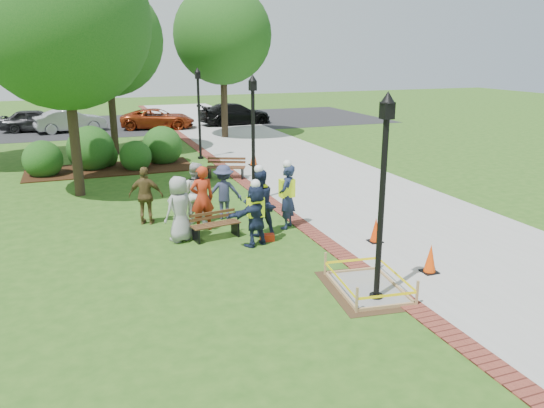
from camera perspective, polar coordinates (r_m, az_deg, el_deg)
name	(u,v)px	position (r m, az deg, el deg)	size (l,w,h in m)	color
ground	(270,256)	(13.41, -0.21, -5.66)	(100.00, 100.00, 0.00)	#285116
sidewalk	(297,165)	(24.11, 2.70, 4.23)	(6.00, 60.00, 0.02)	#9E9E99
brick_edging	(228,170)	(23.05, -4.76, 3.65)	(0.50, 60.00, 0.03)	maroon
mulch_bed	(111,169)	(24.23, -16.98, 3.62)	(7.00, 3.00, 0.05)	#381E0F
parking_lot	(138,124)	(39.23, -14.17, 8.37)	(36.00, 12.00, 0.01)	black
wet_concrete_pad	(368,279)	(11.74, 10.30, -7.98)	(1.97, 2.49, 0.55)	#47331E
bench_near	(216,230)	(14.66, -6.05, -2.85)	(1.40, 0.66, 0.73)	brown
bench_far	(226,172)	(21.52, -4.97, 3.43)	(1.62, 1.07, 0.84)	brown
cone_front	(430,259)	(12.86, 16.66, -5.72)	(0.36, 0.36, 0.71)	black
cone_back	(376,231)	(14.52, 11.08, -2.82)	(0.35, 0.35, 0.70)	black
cone_far	(254,157)	(23.90, -2.00, 5.04)	(0.40, 0.40, 0.79)	black
toolbox	(267,238)	(14.44, -0.53, -3.63)	(0.38, 0.21, 0.19)	red
lamp_near	(383,184)	(10.61, 11.83, 2.17)	(0.28, 0.28, 4.26)	black
lamp_mid	(253,129)	(17.76, -2.05, 8.04)	(0.28, 0.28, 4.26)	black
lamp_far	(199,106)	(25.42, -7.88, 10.35)	(0.28, 0.28, 4.26)	black
tree_left	(62,21)	(19.64, -21.61, 17.80)	(5.81, 5.81, 8.83)	#3D2D1E
tree_back	(107,40)	(27.45, -17.36, 16.50)	(5.32, 5.32, 8.16)	#3D2D1E
tree_right	(223,35)	(31.78, -5.34, 17.65)	(5.61, 5.61, 8.67)	#3D2D1E
shrub_a	(45,176)	(23.92, -23.26, 2.80)	(1.59, 1.59, 1.59)	#144814
shrub_b	(93,169)	(24.64, -18.74, 3.62)	(2.03, 2.03, 2.03)	#144814
shrub_c	(137,169)	(23.92, -14.35, 3.62)	(1.37, 1.37, 1.37)	#144814
shrub_d	(163,163)	(25.12, -11.61, 4.37)	(1.83, 1.83, 1.83)	#144814
shrub_e	(106,166)	(24.93, -17.45, 3.87)	(1.15, 1.15, 1.15)	#144814
casual_person_a	(180,209)	(14.43, -9.91, -0.53)	(0.68, 0.60, 1.80)	gray
casual_person_b	(202,198)	(15.21, -7.52, 0.60)	(0.61, 0.40, 1.88)	red
casual_person_c	(195,193)	(15.90, -8.26, 1.18)	(0.70, 0.63, 1.84)	beige
casual_person_d	(146,196)	(16.07, -13.40, 0.87)	(0.65, 0.53, 1.73)	brown
casual_person_e	(224,192)	(16.22, -5.19, 1.28)	(0.60, 0.46, 1.68)	#323757
hivis_worker_a	(256,213)	(13.89, -1.76, -0.95)	(0.61, 0.49, 1.80)	#1A1F44
hivis_worker_b	(287,195)	(15.24, 1.61, 0.98)	(0.68, 0.71, 2.02)	#182B40
hivis_worker_c	(259,201)	(14.64, -1.40, 0.34)	(0.63, 0.43, 2.02)	#16203A
parked_car_a	(37,132)	(37.51, -23.92, 7.14)	(4.80, 2.09, 1.57)	#252527
parked_car_b	(72,132)	(36.50, -20.75, 7.26)	(4.75, 2.07, 1.55)	#A09FA4
parked_car_c	(158,129)	(36.41, -12.12, 7.93)	(4.42, 1.92, 1.44)	#983313
parked_car_d	(235,124)	(37.87, -3.95, 8.55)	(4.93, 2.14, 1.61)	black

